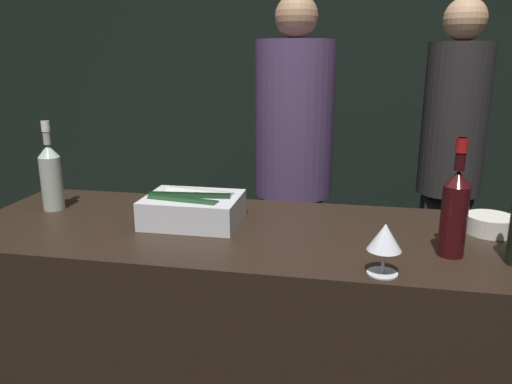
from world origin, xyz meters
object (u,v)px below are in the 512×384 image
(ice_bin_with_bottles, at_px, (193,207))
(person_in_hoodie, at_px, (294,162))
(person_blond_tee, at_px, (450,158))
(white_wine_bottle, at_px, (51,175))
(red_wine_bottle_tall, at_px, (455,209))
(bowl_white, at_px, (490,224))
(wine_glass, at_px, (385,239))

(ice_bin_with_bottles, xyz_separation_m, person_in_hoodie, (0.24, 0.95, -0.03))
(ice_bin_with_bottles, distance_m, person_blond_tee, 1.55)
(white_wine_bottle, relative_size, person_in_hoodie, 0.18)
(red_wine_bottle_tall, bearing_deg, person_in_hoodie, 118.58)
(ice_bin_with_bottles, height_order, person_in_hoodie, person_in_hoodie)
(ice_bin_with_bottles, relative_size, red_wine_bottle_tall, 0.93)
(white_wine_bottle, relative_size, person_blond_tee, 0.18)
(white_wine_bottle, height_order, red_wine_bottle_tall, red_wine_bottle_tall)
(person_blond_tee, bearing_deg, ice_bin_with_bottles, -99.28)
(white_wine_bottle, bearing_deg, ice_bin_with_bottles, -5.46)
(ice_bin_with_bottles, relative_size, bowl_white, 2.12)
(wine_glass, bearing_deg, ice_bin_with_bottles, 154.02)
(white_wine_bottle, relative_size, red_wine_bottle_tall, 0.97)
(white_wine_bottle, distance_m, person_in_hoodie, 1.21)
(bowl_white, relative_size, person_blond_tee, 0.08)
(person_in_hoodie, relative_size, person_blond_tee, 1.01)
(wine_glass, height_order, red_wine_bottle_tall, red_wine_bottle_tall)
(bowl_white, height_order, person_blond_tee, person_blond_tee)
(ice_bin_with_bottles, relative_size, wine_glass, 2.28)
(ice_bin_with_bottles, xyz_separation_m, red_wine_bottle_tall, (0.83, -0.13, 0.08))
(wine_glass, xyz_separation_m, white_wine_bottle, (-1.20, 0.36, 0.03))
(person_in_hoodie, distance_m, person_blond_tee, 0.83)
(white_wine_bottle, distance_m, red_wine_bottle_tall, 1.41)
(red_wine_bottle_tall, relative_size, person_blond_tee, 0.19)
(wine_glass, relative_size, white_wine_bottle, 0.42)
(bowl_white, distance_m, person_in_hoodie, 1.14)
(bowl_white, distance_m, person_blond_tee, 1.06)
(person_blond_tee, bearing_deg, bowl_white, -59.90)
(ice_bin_with_bottles, distance_m, red_wine_bottle_tall, 0.84)
(white_wine_bottle, bearing_deg, person_blond_tee, 34.06)
(ice_bin_with_bottles, relative_size, person_blond_tee, 0.18)
(wine_glass, height_order, person_blond_tee, person_blond_tee)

